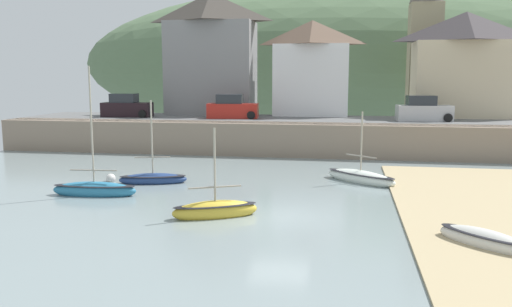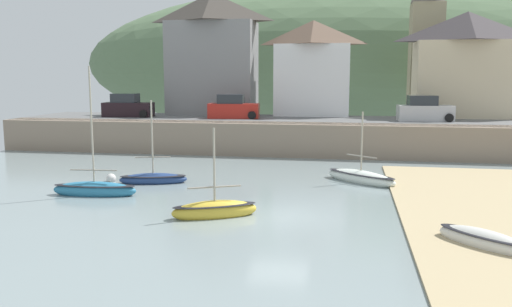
{
  "view_description": "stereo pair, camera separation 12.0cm",
  "coord_description": "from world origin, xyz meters",
  "px_view_note": "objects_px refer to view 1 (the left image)",
  "views": [
    {
      "loc": [
        2.71,
        -21.45,
        5.91
      ],
      "look_at": [
        -1.78,
        4.51,
        1.97
      ],
      "focal_mm": 37.05,
      "sensor_mm": 36.0,
      "label": 1
    },
    {
      "loc": [
        2.83,
        -21.43,
        5.91
      ],
      "look_at": [
        -1.78,
        4.51,
        1.97
      ],
      "focal_mm": 37.05,
      "sensor_mm": 36.0,
      "label": 2
    }
  ],
  "objects_px": {
    "dinghy_open_wooden": "(153,179)",
    "parked_car_end_of_row": "(423,110)",
    "sailboat_blue_trim": "(94,189)",
    "parked_car_near_slipway": "(127,107)",
    "sailboat_white_hull": "(215,210)",
    "waterfront_building_left": "(211,53)",
    "waterfront_building_right": "(464,64)",
    "waterfront_building_centre": "(312,67)",
    "church_with_spire": "(425,27)",
    "sailboat_far_left": "(361,177)",
    "mooring_buoy": "(111,178)",
    "parked_car_by_wall": "(232,108)",
    "motorboat_with_cabin": "(485,240)"
  },
  "relations": [
    {
      "from": "sailboat_white_hull",
      "to": "motorboat_with_cabin",
      "type": "distance_m",
      "value": 10.4
    },
    {
      "from": "parked_car_by_wall",
      "to": "mooring_buoy",
      "type": "relative_size",
      "value": 7.88
    },
    {
      "from": "motorboat_with_cabin",
      "to": "waterfront_building_right",
      "type": "bearing_deg",
      "value": 124.28
    },
    {
      "from": "waterfront_building_right",
      "to": "dinghy_open_wooden",
      "type": "distance_m",
      "value": 28.66
    },
    {
      "from": "church_with_spire",
      "to": "sailboat_blue_trim",
      "type": "relative_size",
      "value": 2.32
    },
    {
      "from": "waterfront_building_left",
      "to": "parked_car_near_slipway",
      "type": "bearing_deg",
      "value": -144.26
    },
    {
      "from": "parked_car_near_slipway",
      "to": "mooring_buoy",
      "type": "distance_m",
      "value": 16.2
    },
    {
      "from": "sailboat_far_left",
      "to": "parked_car_near_slipway",
      "type": "height_order",
      "value": "parked_car_near_slipway"
    },
    {
      "from": "church_with_spire",
      "to": "sailboat_white_hull",
      "type": "xyz_separation_m",
      "value": [
        -12.12,
        -29.73,
        -9.91
      ]
    },
    {
      "from": "parked_car_end_of_row",
      "to": "sailboat_far_left",
      "type": "bearing_deg",
      "value": -115.65
    },
    {
      "from": "church_with_spire",
      "to": "mooring_buoy",
      "type": "distance_m",
      "value": 32.25
    },
    {
      "from": "waterfront_building_left",
      "to": "waterfront_building_centre",
      "type": "bearing_deg",
      "value": 0.0
    },
    {
      "from": "waterfront_building_right",
      "to": "sailboat_blue_trim",
      "type": "xyz_separation_m",
      "value": [
        -21.71,
        -22.85,
        -6.5
      ]
    },
    {
      "from": "waterfront_building_centre",
      "to": "waterfront_building_left",
      "type": "bearing_deg",
      "value": 180.0
    },
    {
      "from": "parked_car_by_wall",
      "to": "parked_car_end_of_row",
      "type": "bearing_deg",
      "value": -5.17
    },
    {
      "from": "waterfront_building_centre",
      "to": "church_with_spire",
      "type": "relative_size",
      "value": 0.54
    },
    {
      "from": "waterfront_building_centre",
      "to": "mooring_buoy",
      "type": "distance_m",
      "value": 22.72
    },
    {
      "from": "waterfront_building_centre",
      "to": "sailboat_far_left",
      "type": "height_order",
      "value": "waterfront_building_centre"
    },
    {
      "from": "church_with_spire",
      "to": "parked_car_by_wall",
      "type": "bearing_deg",
      "value": -152.06
    },
    {
      "from": "church_with_spire",
      "to": "sailboat_blue_trim",
      "type": "bearing_deg",
      "value": -125.29
    },
    {
      "from": "parked_car_near_slipway",
      "to": "parked_car_end_of_row",
      "type": "height_order",
      "value": "same"
    },
    {
      "from": "sailboat_blue_trim",
      "to": "sailboat_white_hull",
      "type": "bearing_deg",
      "value": -27.12
    },
    {
      "from": "waterfront_building_right",
      "to": "waterfront_building_left",
      "type": "bearing_deg",
      "value": -180.0
    },
    {
      "from": "waterfront_building_left",
      "to": "mooring_buoy",
      "type": "distance_m",
      "value": 20.93
    },
    {
      "from": "dinghy_open_wooden",
      "to": "parked_car_end_of_row",
      "type": "relative_size",
      "value": 1.12
    },
    {
      "from": "waterfront_building_centre",
      "to": "sailboat_blue_trim",
      "type": "distance_m",
      "value": 25.38
    },
    {
      "from": "motorboat_with_cabin",
      "to": "parked_car_end_of_row",
      "type": "relative_size",
      "value": 0.75
    },
    {
      "from": "sailboat_blue_trim",
      "to": "parked_car_near_slipway",
      "type": "distance_m",
      "value": 19.57
    },
    {
      "from": "sailboat_blue_trim",
      "to": "parked_car_near_slipway",
      "type": "height_order",
      "value": "sailboat_blue_trim"
    },
    {
      "from": "sailboat_far_left",
      "to": "mooring_buoy",
      "type": "distance_m",
      "value": 13.95
    },
    {
      "from": "dinghy_open_wooden",
      "to": "mooring_buoy",
      "type": "xyz_separation_m",
      "value": [
        -2.51,
        0.07,
        -0.09
      ]
    },
    {
      "from": "waterfront_building_left",
      "to": "church_with_spire",
      "type": "distance_m",
      "value": 19.48
    },
    {
      "from": "dinghy_open_wooden",
      "to": "church_with_spire",
      "type": "bearing_deg",
      "value": 39.0
    },
    {
      "from": "waterfront_building_centre",
      "to": "sailboat_white_hull",
      "type": "relative_size",
      "value": 2.06
    },
    {
      "from": "sailboat_far_left",
      "to": "motorboat_with_cabin",
      "type": "distance_m",
      "value": 11.42
    },
    {
      "from": "sailboat_white_hull",
      "to": "dinghy_open_wooden",
      "type": "bearing_deg",
      "value": 103.89
    },
    {
      "from": "waterfront_building_left",
      "to": "church_with_spire",
      "type": "relative_size",
      "value": 0.71
    },
    {
      "from": "waterfront_building_right",
      "to": "parked_car_near_slipway",
      "type": "height_order",
      "value": "waterfront_building_right"
    },
    {
      "from": "waterfront_building_centre",
      "to": "sailboat_far_left",
      "type": "distance_m",
      "value": 18.86
    },
    {
      "from": "waterfront_building_right",
      "to": "church_with_spire",
      "type": "distance_m",
      "value": 5.9
    },
    {
      "from": "sailboat_white_hull",
      "to": "waterfront_building_left",
      "type": "bearing_deg",
      "value": 79.31
    },
    {
      "from": "waterfront_building_left",
      "to": "parked_car_near_slipway",
      "type": "xyz_separation_m",
      "value": [
        -6.25,
        -4.5,
        -4.64
      ]
    },
    {
      "from": "waterfront_building_right",
      "to": "sailboat_blue_trim",
      "type": "bearing_deg",
      "value": -133.54
    },
    {
      "from": "waterfront_building_left",
      "to": "parked_car_near_slipway",
      "type": "relative_size",
      "value": 2.55
    },
    {
      "from": "sailboat_white_hull",
      "to": "waterfront_building_right",
      "type": "bearing_deg",
      "value": 34.56
    },
    {
      "from": "church_with_spire",
      "to": "parked_car_by_wall",
      "type": "relative_size",
      "value": 3.57
    },
    {
      "from": "dinghy_open_wooden",
      "to": "sailboat_white_hull",
      "type": "relative_size",
      "value": 1.19
    },
    {
      "from": "waterfront_building_left",
      "to": "sailboat_white_hull",
      "type": "bearing_deg",
      "value": -75.21
    },
    {
      "from": "parked_car_end_of_row",
      "to": "dinghy_open_wooden",
      "type": "bearing_deg",
      "value": -141.77
    },
    {
      "from": "sailboat_far_left",
      "to": "sailboat_white_hull",
      "type": "height_order",
      "value": "sailboat_far_left"
    }
  ]
}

